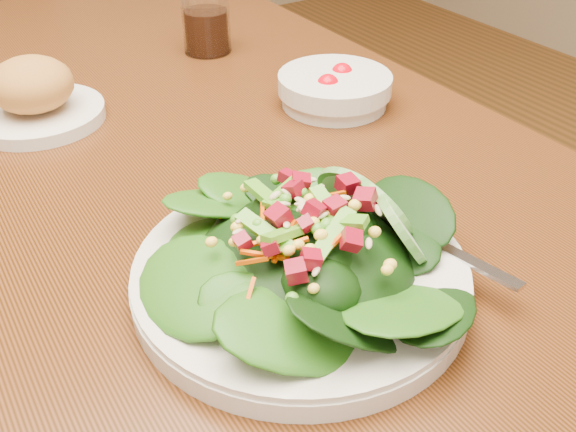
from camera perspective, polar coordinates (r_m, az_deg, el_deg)
name	(u,v)px	position (r m, az deg, el deg)	size (l,w,h in m)	color
dining_table	(135,225)	(0.82, -13.41, -0.78)	(0.90, 1.40, 0.75)	#5A2C15
salad_plate	(311,254)	(0.54, 2.03, -3.38)	(0.29, 0.29, 0.08)	silver
bread_plate	(34,96)	(0.87, -21.63, 9.88)	(0.16, 0.16, 0.08)	silver
tomato_bowl	(335,89)	(0.86, 4.16, 11.19)	(0.15, 0.15, 0.05)	silver
drinking_glass	(206,16)	(1.04, -7.33, 17.19)	(0.07, 0.07, 0.13)	silver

